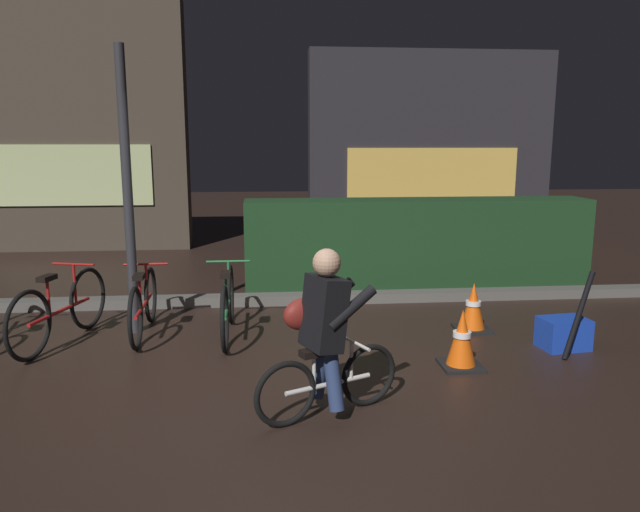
{
  "coord_description": "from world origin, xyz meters",
  "views": [
    {
      "loc": [
        -0.32,
        -5.02,
        1.96
      ],
      "look_at": [
        0.2,
        0.6,
        0.9
      ],
      "focal_mm": 33.54,
      "sensor_mm": 36.0,
      "label": 1
    }
  ],
  "objects": [
    {
      "name": "storefront_left",
      "position": [
        -3.83,
        6.5,
        2.25
      ],
      "size": [
        4.18,
        0.54,
        4.52
      ],
      "color": "#42382D",
      "rests_on": "ground"
    },
    {
      "name": "parked_bike_center_left",
      "position": [
        -1.59,
        1.11,
        0.32
      ],
      "size": [
        0.46,
        1.54,
        0.71
      ],
      "rotation": [
        0.0,
        0.0,
        1.6
      ],
      "color": "black",
      "rests_on": "ground"
    },
    {
      "name": "traffic_cone_far",
      "position": [
        1.87,
        0.93,
        0.25
      ],
      "size": [
        0.36,
        0.36,
        0.52
      ],
      "color": "black",
      "rests_on": "ground"
    },
    {
      "name": "hedge_row",
      "position": [
        1.8,
        3.1,
        0.6
      ],
      "size": [
        4.8,
        0.7,
        1.21
      ],
      "primitive_type": "cube",
      "color": "#19381C",
      "rests_on": "ground"
    },
    {
      "name": "blue_crate",
      "position": [
        2.55,
        0.3,
        0.15
      ],
      "size": [
        0.48,
        0.37,
        0.3
      ],
      "primitive_type": "cube",
      "rotation": [
        0.0,
        0.0,
        0.12
      ],
      "color": "#193DB7",
      "rests_on": "ground"
    },
    {
      "name": "parked_bike_center_right",
      "position": [
        -0.72,
        0.99,
        0.34
      ],
      "size": [
        0.46,
        1.62,
        0.75
      ],
      "rotation": [
        0.0,
        0.0,
        1.57
      ],
      "color": "black",
      "rests_on": "ground"
    },
    {
      "name": "ground_plane",
      "position": [
        0.0,
        0.0,
        0.0
      ],
      "size": [
        40.0,
        40.0,
        0.0
      ],
      "primitive_type": "plane",
      "color": "black"
    },
    {
      "name": "parked_bike_left_mid",
      "position": [
        -2.36,
        0.91,
        0.35
      ],
      "size": [
        0.53,
        1.61,
        0.76
      ],
      "rotation": [
        0.0,
        0.0,
        1.31
      ],
      "color": "black",
      "rests_on": "ground"
    },
    {
      "name": "street_post",
      "position": [
        -1.71,
        1.2,
        1.46
      ],
      "size": [
        0.1,
        0.1,
        2.93
      ],
      "primitive_type": "cylinder",
      "color": "#2D2D33",
      "rests_on": "ground"
    },
    {
      "name": "cyclist",
      "position": [
        0.09,
        -0.94,
        0.63
      ],
      "size": [
        1.1,
        0.56,
        1.25
      ],
      "rotation": [
        0.0,
        0.0,
        0.43
      ],
      "color": "black",
      "rests_on": "ground"
    },
    {
      "name": "sidewalk_curb",
      "position": [
        0.0,
        2.2,
        0.06
      ],
      "size": [
        12.0,
        0.24,
        0.12
      ],
      "primitive_type": "cube",
      "color": "#56544F",
      "rests_on": "ground"
    },
    {
      "name": "closed_umbrella",
      "position": [
        2.55,
        0.05,
        0.4
      ],
      "size": [
        0.34,
        0.2,
        0.81
      ],
      "primitive_type": "cylinder",
      "rotation": [
        0.0,
        0.37,
        0.44
      ],
      "color": "black",
      "rests_on": "ground"
    },
    {
      "name": "storefront_right",
      "position": [
        3.08,
        7.2,
        1.89
      ],
      "size": [
        4.99,
        0.54,
        3.8
      ],
      "color": "#262328",
      "rests_on": "ground"
    },
    {
      "name": "traffic_cone_near",
      "position": [
        1.4,
        -0.1,
        0.25
      ],
      "size": [
        0.36,
        0.36,
        0.53
      ],
      "color": "black",
      "rests_on": "ground"
    }
  ]
}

